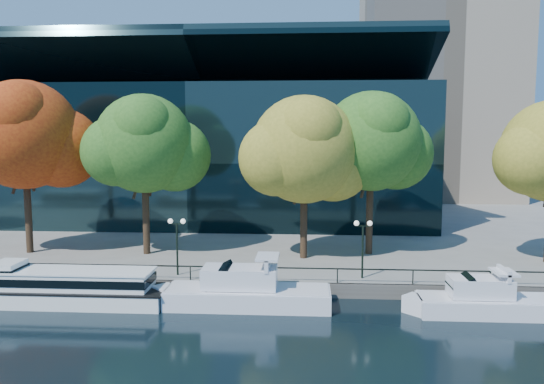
# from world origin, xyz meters

# --- Properties ---
(ground) EXTENTS (160.00, 160.00, 0.00)m
(ground) POSITION_xyz_m (0.00, 0.00, 0.00)
(ground) COLOR black
(ground) RESTS_ON ground
(promenade) EXTENTS (90.00, 67.08, 1.00)m
(promenade) POSITION_xyz_m (0.00, 36.38, 0.50)
(promenade) COLOR slate
(promenade) RESTS_ON ground
(railing) EXTENTS (88.20, 0.08, 0.99)m
(railing) POSITION_xyz_m (0.00, 3.25, 1.94)
(railing) COLOR black
(railing) RESTS_ON promenade
(convention_building) EXTENTS (50.00, 24.57, 21.43)m
(convention_building) POSITION_xyz_m (-4.00, 31.79, 8.51)
(convention_building) COLOR black
(convention_building) RESTS_ON ground
(tour_boat) EXTENTS (14.32, 3.19, 2.72)m
(tour_boat) POSITION_xyz_m (-7.86, 0.68, 1.16)
(tour_boat) COLOR white
(tour_boat) RESTS_ON ground
(cruiser_near) EXTENTS (11.56, 2.98, 3.35)m
(cruiser_near) POSITION_xyz_m (3.77, 0.84, 1.04)
(cruiser_near) COLOR white
(cruiser_near) RESTS_ON ground
(cruiser_far) EXTENTS (9.06, 2.51, 2.96)m
(cruiser_far) POSITION_xyz_m (18.42, 0.28, 0.94)
(cruiser_far) COLOR white
(cruiser_far) RESTS_ON ground
(tree_1) EXTENTS (11.21, 9.19, 14.34)m
(tree_1) POSITION_xyz_m (-15.15, 10.62, 10.66)
(tree_1) COLOR black
(tree_1) RESTS_ON promenade
(tree_2) EXTENTS (10.09, 8.27, 13.18)m
(tree_2) POSITION_xyz_m (-5.20, 10.83, 9.96)
(tree_2) COLOR black
(tree_2) RESTS_ON promenade
(tree_3) EXTENTS (10.66, 8.74, 12.97)m
(tree_3) POSITION_xyz_m (7.86, 10.19, 9.53)
(tree_3) COLOR black
(tree_3) RESTS_ON promenade
(tree_4) EXTENTS (10.17, 8.34, 13.40)m
(tree_4) POSITION_xyz_m (13.27, 12.02, 10.15)
(tree_4) COLOR black
(tree_4) RESTS_ON promenade
(lamp_1) EXTENTS (1.26, 0.36, 4.03)m
(lamp_1) POSITION_xyz_m (-1.19, 4.50, 3.98)
(lamp_1) COLOR black
(lamp_1) RESTS_ON promenade
(lamp_2) EXTENTS (1.26, 0.36, 4.03)m
(lamp_2) POSITION_xyz_m (11.78, 4.50, 3.98)
(lamp_2) COLOR black
(lamp_2) RESTS_ON promenade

